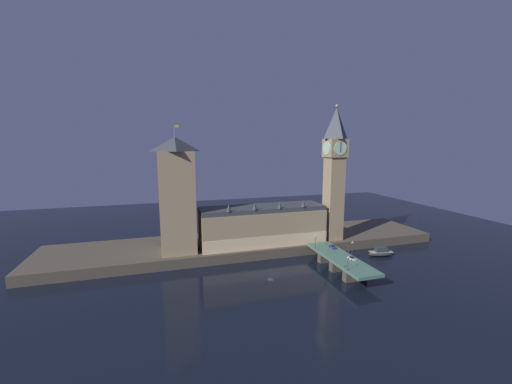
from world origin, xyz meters
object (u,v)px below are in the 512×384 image
car_southbound_trail (333,247)px  street_lamp_mid (352,247)px  victoria_tower (177,195)px  car_southbound_lead (352,258)px  street_lamp_near (348,262)px  pedestrian_near_rail (344,265)px  clock_tower (334,170)px  street_lamp_far (315,240)px  boat_downstream (381,253)px  pedestrian_mid_walk (349,252)px

car_southbound_trail → street_lamp_mid: (3.17, -12.43, 3.65)m
victoria_tower → car_southbound_trail: victoria_tower is taller
car_southbound_lead → street_lamp_near: size_ratio=0.77×
car_southbound_trail → pedestrian_near_rail: size_ratio=3.02×
clock_tower → street_lamp_far: size_ratio=10.48×
clock_tower → street_lamp_mid: (-7.28, -31.02, -34.27)m
boat_downstream → victoria_tower: bearing=166.8°
car_southbound_lead → street_lamp_far: (-8.72, 19.40, 3.89)m
street_lamp_far → boat_downstream: size_ratio=0.50×
car_southbound_lead → pedestrian_near_rail: (-8.32, -6.66, 0.21)m
pedestrian_mid_walk → street_lamp_near: 20.73m
car_southbound_trail → pedestrian_mid_walk: bearing=-74.7°
car_southbound_lead → car_southbound_trail: car_southbound_trail is taller
victoria_tower → clock_tower: bearing=-2.7°
pedestrian_mid_walk → boat_downstream: bearing=17.9°
boat_downstream → street_lamp_far: bearing=173.7°
pedestrian_mid_walk → street_lamp_far: (-11.49, 12.41, 3.57)m
clock_tower → street_lamp_far: bearing=-139.6°
car_southbound_lead → car_southbound_trail: size_ratio=0.95×
boat_downstream → street_lamp_near: bearing=-145.7°
street_lamp_mid → pedestrian_mid_walk: bearing=99.8°
street_lamp_near → pedestrian_near_rail: bearing=83.3°
victoria_tower → street_lamp_mid: (78.86, -35.07, -23.20)m
victoria_tower → pedestrian_mid_walk: size_ratio=35.89×
victoria_tower → car_southbound_trail: (75.68, -22.63, -26.86)m
car_southbound_lead → car_southbound_trail: bearing=90.0°
pedestrian_near_rail → street_lamp_near: street_lamp_near is taller
clock_tower → car_southbound_trail: (-10.45, -18.58, -37.93)m
pedestrian_mid_walk → street_lamp_near: street_lamp_near is taller
victoria_tower → pedestrian_mid_walk: bearing=-22.7°
street_lamp_near → boat_downstream: size_ratio=0.41×
clock_tower → pedestrian_mid_walk: (-7.68, -28.71, -37.68)m
victoria_tower → pedestrian_mid_walk: victoria_tower is taller
car_southbound_lead → pedestrian_mid_walk: (2.77, 6.98, 0.32)m
pedestrian_near_rail → pedestrian_mid_walk: size_ratio=0.89×
street_lamp_mid → street_lamp_far: bearing=128.9°
street_lamp_near → boat_downstream: (37.12, 25.32, -8.60)m
pedestrian_mid_walk → street_lamp_near: size_ratio=0.30×
pedestrian_near_rail → pedestrian_mid_walk: 17.59m
pedestrian_mid_walk → boat_downstream: (25.63, 8.29, -5.82)m
clock_tower → pedestrian_near_rail: size_ratio=47.71×
pedestrian_near_rail → boat_downstream: size_ratio=0.11×
victoria_tower → car_southbound_lead: bearing=-27.7°
street_lamp_near → street_lamp_mid: size_ratio=0.86×
car_southbound_lead → street_lamp_near: bearing=-131.0°
pedestrian_mid_walk → street_lamp_near: (-11.49, -17.03, 2.79)m
pedestrian_near_rail → pedestrian_mid_walk: bearing=50.9°
clock_tower → street_lamp_mid: bearing=-103.2°
pedestrian_mid_walk → car_southbound_trail: bearing=105.3°
car_southbound_lead → street_lamp_mid: street_lamp_mid is taller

